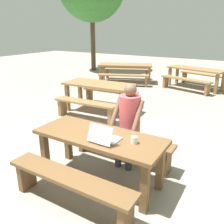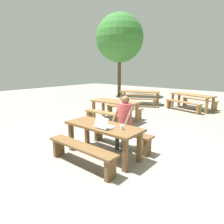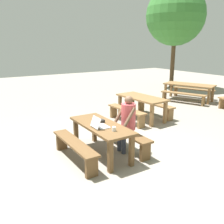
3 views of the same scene
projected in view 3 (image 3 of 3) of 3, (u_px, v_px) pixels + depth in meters
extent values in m
plane|color=gray|center=(101.00, 154.00, 5.51)|extent=(30.00, 30.00, 0.00)
cube|color=brown|center=(101.00, 125.00, 5.33)|extent=(1.76, 0.70, 0.05)
cube|color=brown|center=(76.00, 132.00, 5.93)|extent=(0.09, 0.09, 0.66)
cube|color=brown|center=(110.00, 157.00, 4.66)|extent=(0.09, 0.09, 0.66)
cube|color=brown|center=(94.00, 129.00, 6.19)|extent=(0.09, 0.09, 0.66)
cube|color=brown|center=(132.00, 151.00, 4.91)|extent=(0.09, 0.09, 0.66)
cube|color=brown|center=(74.00, 143.00, 5.07)|extent=(1.69, 0.30, 0.05)
cube|color=brown|center=(62.00, 141.00, 5.74)|extent=(0.08, 0.24, 0.39)
cube|color=brown|center=(92.00, 167.00, 4.53)|extent=(0.08, 0.24, 0.39)
cube|color=brown|center=(125.00, 132.00, 5.72)|extent=(1.69, 0.30, 0.05)
cube|color=brown|center=(108.00, 131.00, 6.39)|extent=(0.08, 0.24, 0.39)
cube|color=brown|center=(145.00, 152.00, 5.18)|extent=(0.08, 0.24, 0.39)
cube|color=silver|center=(102.00, 126.00, 5.15)|extent=(0.34, 0.23, 0.02)
cube|color=silver|center=(96.00, 122.00, 5.05)|extent=(0.33, 0.10, 0.21)
cube|color=#0F1933|center=(96.00, 122.00, 5.05)|extent=(0.31, 0.08, 0.19)
cube|color=black|center=(102.00, 121.00, 5.45)|extent=(0.13, 0.08, 0.06)
cylinder|color=white|center=(114.00, 129.00, 4.90)|extent=(0.08, 0.08, 0.09)
cylinder|color=#333847|center=(119.00, 142.00, 5.65)|extent=(0.10, 0.10, 0.44)
cylinder|color=#333847|center=(124.00, 144.00, 5.51)|extent=(0.10, 0.10, 0.44)
cube|color=#333847|center=(125.00, 131.00, 5.56)|extent=(0.28, 0.28, 0.12)
cylinder|color=#C64C51|center=(128.00, 117.00, 5.51)|extent=(0.32, 0.32, 0.59)
cylinder|color=brown|center=(120.00, 113.00, 5.60)|extent=(0.07, 0.32, 0.41)
cylinder|color=brown|center=(130.00, 117.00, 5.30)|extent=(0.07, 0.32, 0.41)
sphere|color=brown|center=(129.00, 100.00, 5.41)|extent=(0.19, 0.19, 0.19)
cube|color=olive|center=(142.00, 97.00, 7.93)|extent=(1.78, 0.87, 0.05)
cube|color=olive|center=(120.00, 105.00, 8.48)|extent=(0.10, 0.10, 0.69)
cube|color=olive|center=(152.00, 115.00, 7.27)|extent=(0.10, 0.10, 0.69)
cube|color=olive|center=(133.00, 103.00, 8.80)|extent=(0.10, 0.10, 0.69)
cube|color=olive|center=(165.00, 112.00, 7.59)|extent=(0.10, 0.10, 0.69)
cube|color=olive|center=(127.00, 109.00, 7.67)|extent=(1.58, 0.39, 0.05)
cube|color=olive|center=(114.00, 111.00, 8.26)|extent=(0.09, 0.24, 0.40)
cube|color=olive|center=(141.00, 122.00, 7.19)|extent=(0.09, 0.24, 0.40)
cube|color=olive|center=(155.00, 104.00, 8.36)|extent=(1.58, 0.39, 0.05)
cube|color=olive|center=(141.00, 106.00, 8.95)|extent=(0.09, 0.24, 0.40)
cube|color=olive|center=(170.00, 115.00, 7.88)|extent=(0.09, 0.24, 0.40)
cube|color=olive|center=(222.00, 103.00, 9.40)|extent=(0.14, 0.25, 0.39)
cube|color=olive|center=(189.00, 85.00, 10.64)|extent=(2.23, 1.56, 0.05)
cube|color=olive|center=(165.00, 92.00, 11.00)|extent=(0.12, 0.12, 0.66)
cube|color=olive|center=(209.00, 97.00, 9.96)|extent=(0.12, 0.12, 0.66)
cube|color=olive|center=(171.00, 89.00, 11.50)|extent=(0.12, 0.12, 0.66)
cube|color=olive|center=(213.00, 94.00, 10.46)|extent=(0.12, 0.12, 0.66)
cube|color=olive|center=(183.00, 94.00, 10.19)|extent=(1.83, 0.98, 0.05)
cube|color=olive|center=(164.00, 96.00, 10.71)|extent=(0.17, 0.25, 0.38)
cube|color=olive|center=(203.00, 101.00, 9.78)|extent=(0.17, 0.25, 0.38)
cube|color=olive|center=(194.00, 89.00, 11.23)|extent=(1.83, 0.98, 0.05)
cube|color=olive|center=(176.00, 92.00, 11.75)|extent=(0.17, 0.25, 0.38)
cube|color=olive|center=(212.00, 96.00, 10.83)|extent=(0.17, 0.25, 0.38)
cylinder|color=#4C3823|center=(173.00, 62.00, 13.57)|extent=(0.23, 0.23, 2.89)
sphere|color=#387A33|center=(176.00, 15.00, 12.94)|extent=(3.11, 3.11, 3.11)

